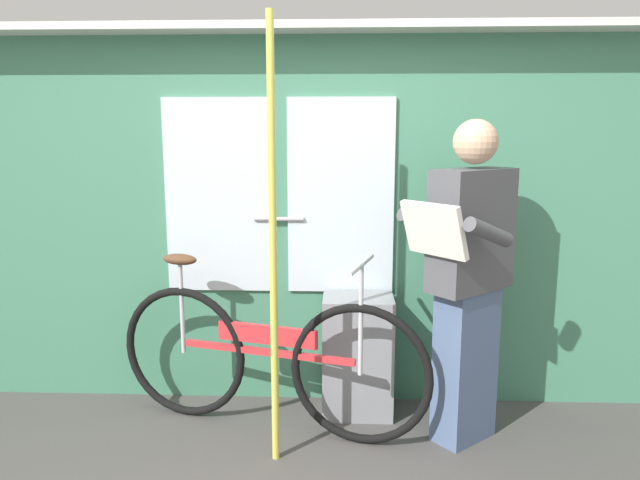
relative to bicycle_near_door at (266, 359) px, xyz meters
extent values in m
cube|color=#427F60|center=(0.24, 0.42, 0.66)|extent=(4.56, 0.08, 2.10)
cube|color=silver|center=(-0.31, 0.37, 0.83)|extent=(0.60, 0.02, 1.10)
cube|color=silver|center=(0.39, 0.37, 0.83)|extent=(0.60, 0.02, 1.10)
cylinder|color=#B2B2B7|center=(0.04, 0.35, 0.70)|extent=(0.28, 0.02, 0.02)
cube|color=silver|center=(0.24, 0.32, 1.73)|extent=(4.56, 0.28, 0.04)
torus|color=black|center=(0.49, -0.14, -0.02)|extent=(0.73, 0.24, 0.74)
torus|color=black|center=(-0.48, 0.13, -0.02)|extent=(0.73, 0.24, 0.74)
cube|color=red|center=(0.01, 0.00, 0.04)|extent=(0.93, 0.29, 0.03)
cube|color=red|center=(0.01, 0.00, 0.13)|extent=(0.54, 0.18, 0.10)
cylinder|color=#B7B7BC|center=(-0.48, 0.13, 0.24)|extent=(0.02, 0.02, 0.53)
ellipsoid|color=brown|center=(-0.48, 0.13, 0.51)|extent=(0.22, 0.14, 0.06)
cylinder|color=#B7B7BC|center=(0.49, -0.14, 0.26)|extent=(0.02, 0.02, 0.57)
cylinder|color=#B7B7BC|center=(0.49, -0.14, 0.55)|extent=(0.14, 0.43, 0.02)
cube|color=slate|center=(1.04, -0.06, 0.01)|extent=(0.36, 0.34, 0.80)
cube|color=#4C4C51|center=(1.04, -0.06, 0.71)|extent=(0.47, 0.45, 0.60)
sphere|color=tan|center=(1.04, -0.06, 1.14)|extent=(0.22, 0.22, 0.22)
cube|color=silver|center=(0.82, -0.24, 0.74)|extent=(0.30, 0.33, 0.26)
cylinder|color=#4C4C51|center=(1.06, -0.31, 0.74)|extent=(0.28, 0.25, 0.17)
cylinder|color=#4C4C51|center=(0.80, 0.00, 0.74)|extent=(0.28, 0.25, 0.17)
cube|color=gray|center=(0.49, 0.20, -0.05)|extent=(0.39, 0.28, 0.68)
cylinder|color=#C6C14C|center=(0.08, -0.30, 0.66)|extent=(0.04, 0.04, 2.10)
camera|label=1|loc=(0.41, -2.99, 1.19)|focal=33.53mm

